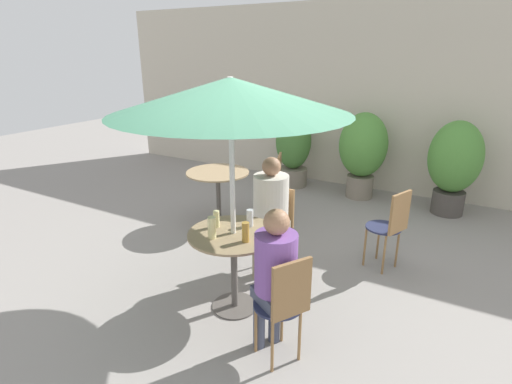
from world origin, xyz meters
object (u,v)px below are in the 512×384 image
(bistro_chair_3, at_px, (273,179))
(beer_glass_1, at_px, (212,228))
(beer_glass_0, at_px, (216,219))
(umbrella, at_px, (231,96))
(bistro_chair_1, at_px, (276,222))
(cafe_table_far, at_px, (218,184))
(seated_person_0, at_px, (275,270))
(beer_glass_2, at_px, (246,232))
(cafe_table_near, at_px, (234,250))
(potted_plant_2, at_px, (455,162))
(potted_plant_1, at_px, (363,149))
(bistro_chair_0, at_px, (285,301))
(bistro_chair_2, at_px, (391,223))
(potted_plant_0, at_px, (293,147))
(seated_person_1, at_px, (270,208))
(beer_glass_3, at_px, (250,218))

(bistro_chair_3, xyz_separation_m, beer_glass_1, (0.57, -2.27, 0.30))
(beer_glass_0, bearing_deg, umbrella, -9.43)
(bistro_chair_3, relative_size, beer_glass_0, 5.95)
(beer_glass_1, bearing_deg, beer_glass_0, 115.35)
(bistro_chair_1, bearing_deg, cafe_table_far, 152.24)
(seated_person_0, bearing_deg, beer_glass_2, -91.60)
(cafe_table_near, distance_m, potted_plant_2, 3.73)
(potted_plant_1, bearing_deg, potted_plant_2, -2.74)
(beer_glass_1, height_order, beer_glass_2, beer_glass_1)
(bistro_chair_0, xyz_separation_m, umbrella, (-0.69, 0.42, 1.36))
(seated_person_0, bearing_deg, umbrella, -90.00)
(cafe_table_near, relative_size, cafe_table_far, 0.97)
(potted_plant_1, bearing_deg, umbrella, -93.03)
(cafe_table_far, height_order, beer_glass_0, beer_glass_0)
(cafe_table_far, xyz_separation_m, potted_plant_2, (2.65, 1.96, 0.18))
(bistro_chair_0, height_order, beer_glass_2, beer_glass_2)
(bistro_chair_2, xyz_separation_m, potted_plant_0, (-2.07, 2.13, 0.13))
(bistro_chair_1, xyz_separation_m, umbrella, (-0.01, -0.81, 1.36))
(seated_person_1, relative_size, potted_plant_0, 1.00)
(cafe_table_far, bearing_deg, potted_plant_0, 85.41)
(cafe_table_near, distance_m, seated_person_1, 0.69)
(seated_person_1, xyz_separation_m, beer_glass_1, (-0.11, -0.84, 0.09))
(cafe_table_far, bearing_deg, seated_person_0, -46.05)
(potted_plant_2, bearing_deg, potted_plant_0, 178.22)
(bistro_chair_1, height_order, seated_person_1, seated_person_1)
(beer_glass_0, distance_m, beer_glass_1, 0.23)
(bistro_chair_1, distance_m, potted_plant_1, 2.69)
(cafe_table_far, bearing_deg, beer_glass_3, -46.08)
(beer_glass_3, bearing_deg, potted_plant_1, 87.72)
(potted_plant_0, relative_size, potted_plant_1, 0.94)
(potted_plant_0, distance_m, potted_plant_1, 1.19)
(bistro_chair_2, height_order, umbrella, umbrella)
(cafe_table_far, distance_m, bistro_chair_3, 0.80)
(potted_plant_0, bearing_deg, potted_plant_1, -0.71)
(potted_plant_2, distance_m, umbrella, 3.90)
(potted_plant_2, bearing_deg, beer_glass_3, -113.98)
(bistro_chair_3, distance_m, potted_plant_0, 1.44)
(beer_glass_0, relative_size, beer_glass_3, 0.97)
(cafe_table_near, xyz_separation_m, bistro_chair_1, (0.01, 0.81, -0.03))
(bistro_chair_0, relative_size, beer_glass_2, 5.30)
(bistro_chair_3, relative_size, seated_person_1, 0.71)
(bistro_chair_0, relative_size, bistro_chair_1, 1.00)
(seated_person_0, xyz_separation_m, umbrella, (-0.57, 0.35, 1.18))
(bistro_chair_1, relative_size, seated_person_1, 0.71)
(seated_person_0, relative_size, seated_person_1, 0.95)
(potted_plant_1, distance_m, umbrella, 3.66)
(bistro_chair_3, xyz_separation_m, beer_glass_0, (0.48, -2.06, 0.28))
(bistro_chair_0, xyz_separation_m, potted_plant_0, (-1.70, 3.91, 0.13))
(bistro_chair_1, bearing_deg, beer_glass_1, -95.59)
(cafe_table_near, relative_size, beer_glass_0, 5.25)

